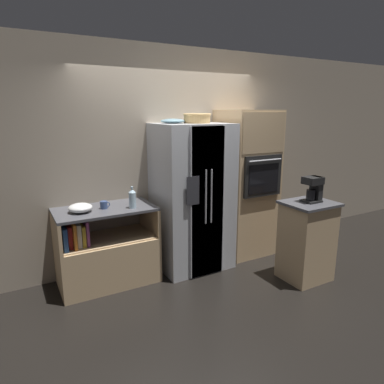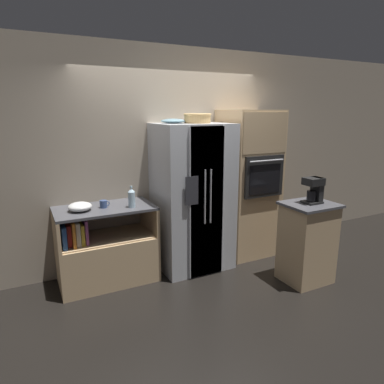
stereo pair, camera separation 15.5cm
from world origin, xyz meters
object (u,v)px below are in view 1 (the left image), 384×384
Objects in this scene: wicker_basket at (197,118)px; wall_oven at (246,183)px; bottle_tall at (132,198)px; mixing_bowl at (80,208)px; refrigerator at (192,197)px; mug at (104,205)px; coffee_maker at (314,188)px; fruit_bowl at (173,121)px.

wall_oven is at bearing 2.74° from wicker_basket.
mixing_bowl is at bearing 168.28° from bottle_tall.
mug is at bearing 176.95° from refrigerator.
mug is at bearing 154.13° from coffee_maker.
refrigerator is 0.99m from wicker_basket.
refrigerator is 6.22× the size of coffee_maker.
coffee_maker is at bearing -80.75° from wall_oven.
refrigerator is at bearing -23.94° from fruit_bowl.
bottle_tall is 2.10m from coffee_maker.
fruit_bowl reaches higher than coffee_maker.
wall_oven is at bearing -0.08° from mixing_bowl.
coffee_maker is (1.88, -0.92, 0.09)m from bottle_tall.
bottle_tall is (-0.61, -0.17, -0.85)m from fruit_bowl.
bottle_tall is 0.97× the size of mixing_bowl.
mug is at bearing 179.51° from wall_oven.
wicker_basket reaches higher than refrigerator.
fruit_bowl is 1.48m from mixing_bowl.
fruit_bowl is at bearing 139.43° from coffee_maker.
bottle_tall is at bearing -11.72° from mixing_bowl.
refrigerator reaches higher than coffee_maker.
fruit_bowl reaches higher than bottle_tall.
refrigerator is at bearing -3.05° from mug.
wall_oven is 1.41m from fruit_bowl.
bottle_tall is (-1.71, -0.11, 0.02)m from wall_oven.
mixing_bowl is (-2.27, 0.00, -0.05)m from wall_oven.
fruit_bowl is 1.18× the size of bottle_tall.
mixing_bowl is (-1.38, 0.05, 0.04)m from refrigerator.
coffee_maker is at bearing -43.25° from refrigerator.
refrigerator reaches higher than mixing_bowl.
wall_oven reaches higher than fruit_bowl.
refrigerator is 0.89m from wall_oven.
fruit_bowl is at bearing 2.49° from mixing_bowl.
mug is at bearing 3.02° from mixing_bowl.
fruit_bowl is 0.99× the size of coffee_maker.
coffee_maker reaches higher than bottle_tall.
wicker_basket reaches higher than mug.
mug is (-2.01, 0.02, -0.05)m from wall_oven.
fruit_bowl is 1.84m from coffee_maker.
wicker_basket is at bearing 2.63° from refrigerator.
refrigerator is at bearing -177.27° from wall_oven.
wall_oven reaches higher than mug.
bottle_tall is 0.84× the size of coffee_maker.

